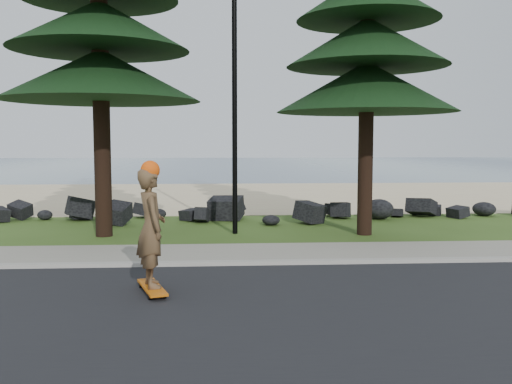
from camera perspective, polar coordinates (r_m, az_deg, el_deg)
ground at (r=12.55m, az=-1.71°, el=-6.49°), size 160.00×160.00×0.00m
road at (r=8.19m, az=-0.58°, el=-12.71°), size 160.00×7.00×0.02m
kerb at (r=11.66m, az=-1.55°, el=-7.13°), size 160.00×0.20×0.10m
sidewalk at (r=12.73m, az=-1.74°, el=-6.14°), size 160.00×2.00×0.08m
beach_sand at (r=26.91m, az=-2.78°, el=-0.33°), size 160.00×15.00×0.01m
ocean at (r=63.34m, az=-3.31°, el=2.73°), size 160.00×58.00×0.01m
seawall_boulders at (r=18.07m, az=-2.32°, el=-2.96°), size 60.00×2.40×1.10m
lamp_post at (r=15.58m, az=-2.16°, el=11.02°), size 0.25×0.14×8.14m
skateboarder at (r=9.49m, az=-10.44°, el=-3.57°), size 0.66×1.21×2.19m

